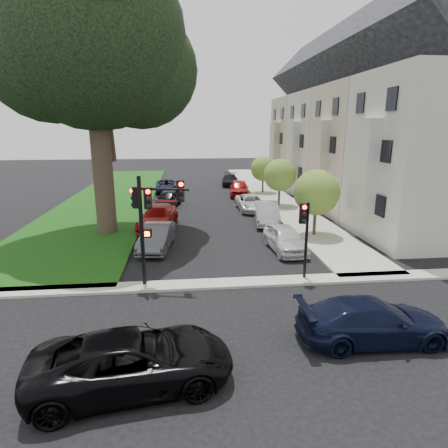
{
  "coord_description": "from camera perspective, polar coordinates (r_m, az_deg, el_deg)",
  "views": [
    {
      "loc": [
        -1.94,
        -13.29,
        6.81
      ],
      "look_at": [
        0.0,
        5.0,
        2.0
      ],
      "focal_mm": 30.0,
      "sensor_mm": 36.0,
      "label": 1
    }
  ],
  "objects": [
    {
      "name": "car_parked_6",
      "position": [
        26.15,
        -10.0,
        1.05
      ],
      "size": [
        2.93,
        5.5,
        1.52
      ],
      "primitive_type": "imported",
      "rotation": [
        0.0,
        0.0,
        -0.16
      ],
      "color": "maroon",
      "rests_on": "ground"
    },
    {
      "name": "car_parked_7",
      "position": [
        32.86,
        -8.55,
        3.82
      ],
      "size": [
        2.49,
        4.5,
        1.45
      ],
      "primitive_type": "imported",
      "rotation": [
        0.0,
        0.0,
        -0.19
      ],
      "color": "black",
      "rests_on": "ground"
    },
    {
      "name": "traffic_signal_secondary",
      "position": [
        16.9,
        12.15,
        -0.43
      ],
      "size": [
        0.48,
        0.39,
        3.6
      ],
      "color": "black",
      "rests_on": "ground"
    },
    {
      "name": "sidewalk_right",
      "position": [
        38.88,
        6.97,
        4.55
      ],
      "size": [
        3.5,
        44.0,
        0.12
      ],
      "primitive_type": "cube",
      "color": "#A7A586",
      "rests_on": "ground"
    },
    {
      "name": "small_tree_c",
      "position": [
        39.29,
        6.0,
        8.39
      ],
      "size": [
        2.58,
        2.58,
        3.87
      ],
      "color": "#312318",
      "rests_on": "ground"
    },
    {
      "name": "house_a",
      "position": [
        25.7,
        28.81,
        13.18
      ],
      "size": [
        7.7,
        7.55,
        15.97
      ],
      "color": "silver",
      "rests_on": "ground"
    },
    {
      "name": "ground",
      "position": [
        15.06,
        2.06,
        -12.24
      ],
      "size": [
        140.0,
        140.0,
        0.0
      ],
      "primitive_type": "plane",
      "color": "black",
      "rests_on": "ground"
    },
    {
      "name": "house_d",
      "position": [
        46.1,
        12.53,
        14.47
      ],
      "size": [
        7.7,
        7.55,
        15.97
      ],
      "color": "tan",
      "rests_on": "ground"
    },
    {
      "name": "car_parked_0",
      "position": [
        21.26,
        9.3,
        -2.2
      ],
      "size": [
        1.94,
        4.29,
        1.43
      ],
      "primitive_type": "imported",
      "rotation": [
        0.0,
        0.0,
        0.06
      ],
      "color": "silver",
      "rests_on": "ground"
    },
    {
      "name": "car_parked_2",
      "position": [
        31.28,
        4.12,
        3.24
      ],
      "size": [
        2.24,
        4.67,
        1.28
      ],
      "primitive_type": "imported",
      "rotation": [
        0.0,
        0.0,
        0.02
      ],
      "color": "silver",
      "rests_on": "ground"
    },
    {
      "name": "small_tree_a",
      "position": [
        24.0,
        13.91,
        4.68
      ],
      "size": [
        2.84,
        2.84,
        4.26
      ],
      "color": "#312318",
      "rests_on": "ground"
    },
    {
      "name": "car_parked_1",
      "position": [
        27.1,
        6.5,
        1.67
      ],
      "size": [
        2.23,
        4.83,
        1.53
      ],
      "primitive_type": "imported",
      "rotation": [
        0.0,
        0.0,
        -0.14
      ],
      "color": "#999BA0",
      "rests_on": "ground"
    },
    {
      "name": "car_parked_8",
      "position": [
        40.38,
        -8.76,
        5.76
      ],
      "size": [
        2.55,
        5.04,
        1.37
      ],
      "primitive_type": "imported",
      "rotation": [
        0.0,
        0.0,
        0.06
      ],
      "color": "black",
      "rests_on": "ground"
    },
    {
      "name": "car_parked_3",
      "position": [
        37.81,
        2.34,
        5.48
      ],
      "size": [
        2.39,
        4.83,
        1.58
      ],
      "primitive_type": "imported",
      "rotation": [
        0.0,
        0.0,
        -0.11
      ],
      "color": "maroon",
      "rests_on": "ground"
    },
    {
      "name": "traffic_signal_main",
      "position": [
        15.97,
        -11.22,
        1.86
      ],
      "size": [
        2.38,
        0.67,
        4.86
      ],
      "color": "black",
      "rests_on": "ground"
    },
    {
      "name": "grass_strip",
      "position": [
        38.55,
        -16.55,
        3.96
      ],
      "size": [
        8.0,
        44.0,
        0.12
      ],
      "primitive_type": "cube",
      "color": "#16360F",
      "rests_on": "ground"
    },
    {
      "name": "small_tree_b",
      "position": [
        32.64,
        8.5,
        7.37
      ],
      "size": [
        2.77,
        2.77,
        4.15
      ],
      "color": "#312318",
      "rests_on": "ground"
    },
    {
      "name": "car_cross_far",
      "position": [
        13.41,
        21.7,
        -13.54
      ],
      "size": [
        4.93,
        2.07,
        1.42
      ],
      "primitive_type": "imported",
      "rotation": [
        0.0,
        0.0,
        1.55
      ],
      "color": "black",
      "rests_on": "ground"
    },
    {
      "name": "house_b",
      "position": [
        32.19,
        21.14,
        13.93
      ],
      "size": [
        7.7,
        7.55,
        15.97
      ],
      "color": "#ACA799",
      "rests_on": "ground"
    },
    {
      "name": "house_c",
      "position": [
        39.04,
        16.07,
        14.29
      ],
      "size": [
        7.7,
        7.55,
        15.97
      ],
      "color": "silver",
      "rests_on": "ground"
    },
    {
      "name": "car_parked_4",
      "position": [
        44.6,
        0.92,
        6.73
      ],
      "size": [
        2.35,
        4.75,
        1.33
      ],
      "primitive_type": "imported",
      "rotation": [
        0.0,
        0.0,
        -0.11
      ],
      "color": "black",
      "rests_on": "ground"
    },
    {
      "name": "car_cross_near",
      "position": [
        10.92,
        -13.69,
        -19.54
      ],
      "size": [
        5.7,
        3.26,
        1.5
      ],
      "primitive_type": "imported",
      "rotation": [
        0.0,
        0.0,
        1.72
      ],
      "color": "black",
      "rests_on": "ground"
    },
    {
      "name": "sidewalk_cross",
      "position": [
        16.83,
        1.09,
        -9.0
      ],
      "size": [
        60.0,
        1.0,
        0.12
      ],
      "primitive_type": "cube",
      "color": "#A7A586",
      "rests_on": "ground"
    },
    {
      "name": "eucalyptus",
      "position": [
        25.46,
        -19.68,
        25.41
      ],
      "size": [
        12.3,
        11.16,
        17.43
      ],
      "color": "#312318",
      "rests_on": "ground"
    },
    {
      "name": "car_parked_5",
      "position": [
        21.61,
        -10.22,
        -1.96
      ],
      "size": [
        2.06,
        4.53,
        1.44
      ],
      "primitive_type": "imported",
      "rotation": [
        0.0,
        0.0,
        -0.13
      ],
      "color": "#3F4247",
      "rests_on": "ground"
    }
  ]
}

